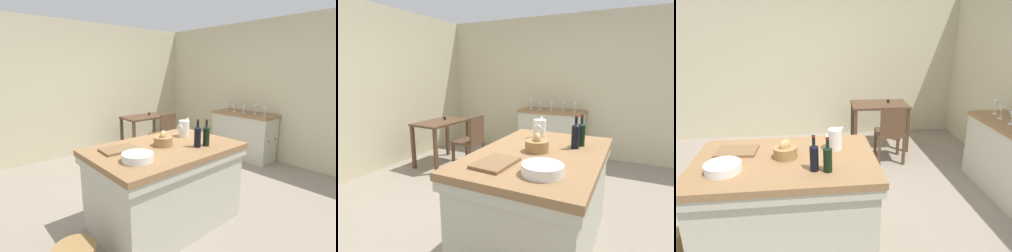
{
  "view_description": "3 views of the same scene",
  "coord_description": "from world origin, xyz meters",
  "views": [
    {
      "loc": [
        -2.03,
        -2.43,
        1.71
      ],
      "look_at": [
        0.35,
        0.3,
        0.89
      ],
      "focal_mm": 27.3,
      "sensor_mm": 36.0,
      "label": 1
    },
    {
      "loc": [
        -2.41,
        -1.14,
        1.57
      ],
      "look_at": [
        0.53,
        0.33,
        0.89
      ],
      "focal_mm": 28.08,
      "sensor_mm": 36.0,
      "label": 2
    },
    {
      "loc": [
        -0.11,
        -2.92,
        2.05
      ],
      "look_at": [
        0.28,
        0.37,
        0.9
      ],
      "focal_mm": 33.15,
      "sensor_mm": 36.0,
      "label": 3
    }
  ],
  "objects": [
    {
      "name": "wine_bottle_amber",
      "position": [
        -0.09,
        -0.67,
        1.02
      ],
      "size": [
        0.07,
        0.07,
        0.3
      ],
      "color": "black",
      "rests_on": "island_table"
    },
    {
      "name": "island_table",
      "position": [
        -0.33,
        -0.43,
        0.48
      ],
      "size": [
        1.58,
        1.04,
        0.9
      ],
      "color": "olive",
      "rests_on": "ground"
    },
    {
      "name": "wine_bottle_dark",
      "position": [
        0.02,
        -0.7,
        1.01
      ],
      "size": [
        0.07,
        0.07,
        0.29
      ],
      "color": "black",
      "rests_on": "island_table"
    },
    {
      "name": "bread_basket",
      "position": [
        -0.33,
        -0.4,
        0.95
      ],
      "size": [
        0.21,
        0.21,
        0.17
      ],
      "color": "olive",
      "rests_on": "island_table"
    },
    {
      "name": "wash_bowl",
      "position": [
        -0.81,
        -0.61,
        0.93
      ],
      "size": [
        0.29,
        0.29,
        0.07
      ],
      "primitive_type": "cylinder",
      "color": "white",
      "rests_on": "island_table"
    },
    {
      "name": "wine_glass_far_right",
      "position": [
        2.27,
        0.67,
        1.01
      ],
      "size": [
        0.07,
        0.07,
        0.19
      ],
      "color": "white",
      "rests_on": "side_cabinet"
    },
    {
      "name": "wine_glass_left",
      "position": [
        2.29,
        0.05,
        0.99
      ],
      "size": [
        0.07,
        0.07,
        0.16
      ],
      "color": "white",
      "rests_on": "side_cabinet"
    },
    {
      "name": "wall_back",
      "position": [
        0.0,
        2.6,
        1.3
      ],
      "size": [
        5.32,
        0.12,
        2.6
      ],
      "primitive_type": "cube",
      "color": "beige",
      "rests_on": "ground"
    },
    {
      "name": "wine_glass_middle",
      "position": [
        2.22,
        0.25,
        0.99
      ],
      "size": [
        0.07,
        0.07,
        0.15
      ],
      "color": "white",
      "rests_on": "side_cabinet"
    },
    {
      "name": "wine_glass_far_left",
      "position": [
        2.22,
        -0.17,
        1.0
      ],
      "size": [
        0.07,
        0.07,
        0.17
      ],
      "color": "white",
      "rests_on": "side_cabinet"
    },
    {
      "name": "side_cabinet",
      "position": [
        2.26,
        0.25,
        0.44
      ],
      "size": [
        0.52,
        1.2,
        0.88
      ],
      "color": "olive",
      "rests_on": "ground"
    },
    {
      "name": "wine_glass_right",
      "position": [
        2.22,
        0.47,
        0.99
      ],
      "size": [
        0.07,
        0.07,
        0.15
      ],
      "color": "white",
      "rests_on": "side_cabinet"
    },
    {
      "name": "ground_plane",
      "position": [
        0.0,
        0.0,
        0.0
      ],
      "size": [
        6.76,
        6.76,
        0.0
      ],
      "primitive_type": "plane",
      "color": "gray"
    },
    {
      "name": "wall_right",
      "position": [
        2.6,
        0.0,
        1.3
      ],
      "size": [
        0.12,
        5.2,
        2.6
      ],
      "primitive_type": "cube",
      "color": "beige",
      "rests_on": "ground"
    },
    {
      "name": "writing_desk",
      "position": [
        1.03,
        1.82,
        0.63
      ],
      "size": [
        0.92,
        0.59,
        0.8
      ],
      "color": "#513826",
      "rests_on": "ground"
    },
    {
      "name": "wooden_chair",
      "position": [
        1.07,
        1.24,
        0.48
      ],
      "size": [
        0.42,
        0.42,
        0.88
      ],
      "color": "#513826",
      "rests_on": "ground"
    },
    {
      "name": "pitcher",
      "position": [
        0.12,
        -0.26,
        1.0
      ],
      "size": [
        0.17,
        0.13,
        0.24
      ],
      "color": "white",
      "rests_on": "island_table"
    },
    {
      "name": "cutting_board",
      "position": [
        -0.78,
        -0.23,
        0.91
      ],
      "size": [
        0.37,
        0.27,
        0.02
      ],
      "primitive_type": "cube",
      "rotation": [
        0.0,
        0.0,
        -0.06
      ],
      "color": "brown",
      "rests_on": "island_table"
    }
  ]
}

